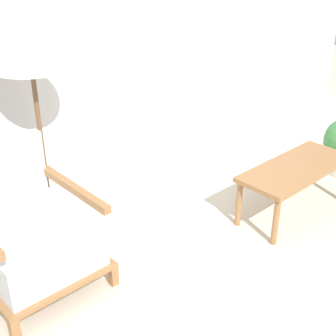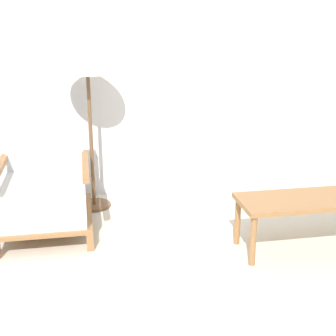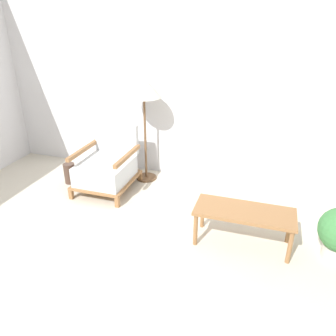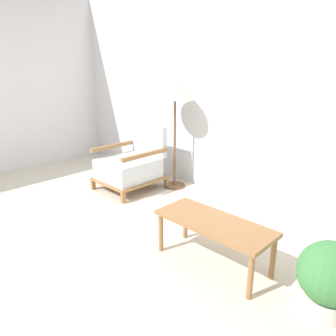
{
  "view_description": "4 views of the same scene",
  "coord_description": "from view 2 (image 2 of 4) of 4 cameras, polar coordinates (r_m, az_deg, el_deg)",
  "views": [
    {
      "loc": [
        -1.74,
        -1.0,
        1.98
      ],
      "look_at": [
        0.17,
        1.08,
        0.55
      ],
      "focal_mm": 50.0,
      "sensor_mm": 36.0,
      "label": 1
    },
    {
      "loc": [
        -0.44,
        -2.23,
        1.62
      ],
      "look_at": [
        0.17,
        1.08,
        0.55
      ],
      "focal_mm": 50.0,
      "sensor_mm": 36.0,
      "label": 2
    },
    {
      "loc": [
        1.23,
        -2.22,
        2.16
      ],
      "look_at": [
        0.17,
        1.08,
        0.55
      ],
      "focal_mm": 35.0,
      "sensor_mm": 36.0,
      "label": 3
    },
    {
      "loc": [
        2.54,
        -1.32,
        1.63
      ],
      "look_at": [
        0.17,
        1.08,
        0.55
      ],
      "focal_mm": 35.0,
      "sensor_mm": 36.0,
      "label": 4
    }
  ],
  "objects": [
    {
      "name": "ground_plane",
      "position": [
        2.79,
        0.6,
        -17.84
      ],
      "size": [
        14.0,
        14.0,
        0.0
      ],
      "primitive_type": "plane",
      "color": "beige"
    },
    {
      "name": "wall_back",
      "position": [
        4.35,
        -4.75,
        14.0
      ],
      "size": [
        8.0,
        0.06,
        2.7
      ],
      "color": "silver",
      "rests_on": "ground_plane"
    },
    {
      "name": "armchair",
      "position": [
        3.81,
        -14.77,
        -2.93
      ],
      "size": [
        0.71,
        0.8,
        0.83
      ],
      "color": "olive",
      "rests_on": "ground_plane"
    },
    {
      "name": "floor_lamp",
      "position": [
        4.02,
        -9.82,
        12.37
      ],
      "size": [
        0.48,
        0.48,
        1.46
      ],
      "color": "brown",
      "rests_on": "ground_plane"
    },
    {
      "name": "coffee_table",
      "position": [
        3.52,
        16.53,
        -4.28
      ],
      "size": [
        0.99,
        0.41,
        0.4
      ],
      "color": "olive",
      "rests_on": "ground_plane"
    }
  ]
}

